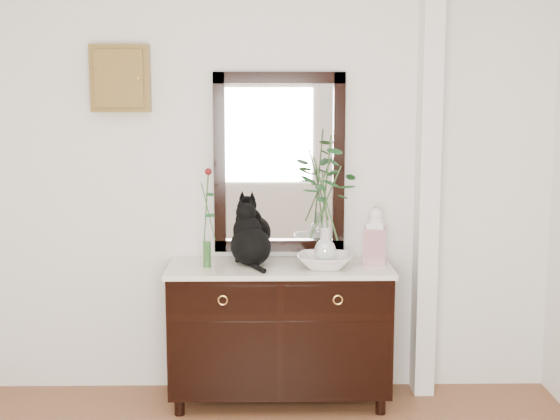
{
  "coord_description": "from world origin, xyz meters",
  "views": [
    {
      "loc": [
        0.04,
        -2.79,
        1.89
      ],
      "look_at": [
        0.1,
        1.63,
        1.2
      ],
      "focal_mm": 50.0,
      "sensor_mm": 36.0,
      "label": 1
    }
  ],
  "objects_px": {
    "lotus_bowl": "(325,261)",
    "ginger_jar": "(375,235)",
    "sideboard": "(280,327)",
    "cat": "(251,234)"
  },
  "relations": [
    {
      "from": "sideboard",
      "to": "lotus_bowl",
      "type": "height_order",
      "value": "lotus_bowl"
    },
    {
      "from": "sideboard",
      "to": "lotus_bowl",
      "type": "bearing_deg",
      "value": -13.64
    },
    {
      "from": "sideboard",
      "to": "cat",
      "type": "relative_size",
      "value": 3.56
    },
    {
      "from": "cat",
      "to": "ginger_jar",
      "type": "height_order",
      "value": "cat"
    },
    {
      "from": "cat",
      "to": "ginger_jar",
      "type": "bearing_deg",
      "value": -23.83
    },
    {
      "from": "ginger_jar",
      "to": "lotus_bowl",
      "type": "bearing_deg",
      "value": -162.08
    },
    {
      "from": "lotus_bowl",
      "to": "ginger_jar",
      "type": "relative_size",
      "value": 0.93
    },
    {
      "from": "sideboard",
      "to": "cat",
      "type": "height_order",
      "value": "cat"
    },
    {
      "from": "sideboard",
      "to": "ginger_jar",
      "type": "distance_m",
      "value": 0.79
    },
    {
      "from": "sideboard",
      "to": "cat",
      "type": "bearing_deg",
      "value": 171.23
    }
  ]
}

